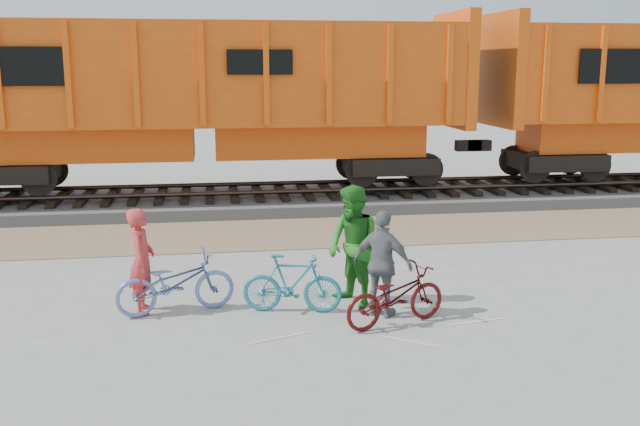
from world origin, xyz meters
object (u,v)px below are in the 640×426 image
at_px(bicycle_maroon, 395,296).
at_px(bicycle_teal, 292,284).
at_px(person_solo, 142,261).
at_px(person_man, 354,246).
at_px(hopper_car_center, 203,95).
at_px(person_woman, 383,264).
at_px(bicycle_blue, 175,283).

bearing_deg(bicycle_maroon, bicycle_teal, 41.48).
height_order(bicycle_maroon, person_solo, person_solo).
bearing_deg(bicycle_maroon, person_man, 4.02).
distance_m(hopper_car_center, person_woman, 9.76).
bearing_deg(person_woman, person_man, -18.83).
xyz_separation_m(hopper_car_center, person_man, (2.36, -8.54, -2.04)).
relative_size(bicycle_blue, person_woman, 1.11).
xyz_separation_m(bicycle_teal, person_man, (1.00, 0.20, 0.50)).
xyz_separation_m(hopper_car_center, person_woman, (2.69, -9.12, -2.18)).
height_order(bicycle_teal, person_man, person_man).
bearing_deg(person_solo, hopper_car_center, -4.56).
bearing_deg(hopper_car_center, bicycle_teal, -81.19).
relative_size(bicycle_blue, bicycle_teal, 1.19).
distance_m(bicycle_blue, bicycle_teal, 1.80).
bearing_deg(person_woman, hopper_car_center, -32.90).
xyz_separation_m(bicycle_blue, person_solo, (-0.50, 0.10, 0.34)).
height_order(person_solo, person_man, person_man).
bearing_deg(person_man, bicycle_maroon, -3.04).
xyz_separation_m(hopper_car_center, bicycle_blue, (-0.43, -8.49, -2.53)).
bearing_deg(person_solo, bicycle_blue, -99.56).
bearing_deg(bicycle_blue, person_man, -104.06).
distance_m(bicycle_teal, bicycle_maroon, 1.63).
height_order(hopper_car_center, person_solo, hopper_car_center).
distance_m(bicycle_blue, person_solo, 0.61).
distance_m(bicycle_maroon, person_woman, 0.56).
relative_size(bicycle_blue, person_man, 0.95).
relative_size(hopper_car_center, bicycle_blue, 7.65).
bearing_deg(person_woman, bicycle_blue, 29.33).
distance_m(bicycle_maroon, person_man, 1.19).
relative_size(bicycle_blue, bicycle_maroon, 1.09).
height_order(bicycle_blue, bicycle_teal, bicycle_blue).
relative_size(hopper_car_center, person_woman, 8.49).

